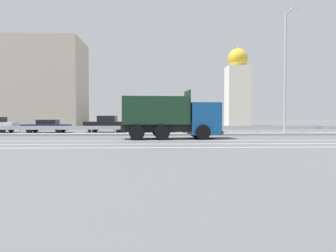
# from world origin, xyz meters

# --- Properties ---
(ground_plane) EXTENTS (320.00, 320.00, 0.00)m
(ground_plane) POSITION_xyz_m (0.00, 0.00, 0.00)
(ground_plane) COLOR #565659
(lane_strip_0) EXTENTS (70.03, 0.16, 0.01)m
(lane_strip_0) POSITION_xyz_m (0.38, -4.20, 0.00)
(lane_strip_0) COLOR silver
(lane_strip_0) RESTS_ON ground_plane
(lane_strip_1) EXTENTS (70.03, 0.16, 0.01)m
(lane_strip_1) POSITION_xyz_m (0.38, -6.71, 0.00)
(lane_strip_1) COLOR silver
(lane_strip_1) RESTS_ON ground_plane
(lane_strip_2) EXTENTS (70.03, 0.16, 0.01)m
(lane_strip_2) POSITION_xyz_m (0.38, -8.89, 0.00)
(lane_strip_2) COLOR silver
(lane_strip_2) RESTS_ON ground_plane
(median_island) EXTENTS (38.51, 1.10, 0.18)m
(median_island) POSITION_xyz_m (0.00, 1.74, 0.09)
(median_island) COLOR gray
(median_island) RESTS_ON ground_plane
(median_guardrail) EXTENTS (70.03, 0.09, 0.78)m
(median_guardrail) POSITION_xyz_m (0.00, 2.63, 0.57)
(median_guardrail) COLOR #9EA0A5
(median_guardrail) RESTS_ON ground_plane
(dump_truck) EXTENTS (7.13, 3.04, 3.42)m
(dump_truck) POSITION_xyz_m (1.32, -2.34, 1.30)
(dump_truck) COLOR #144C8C
(dump_truck) RESTS_ON ground_plane
(median_road_sign) EXTENTS (0.70, 0.16, 2.49)m
(median_road_sign) POSITION_xyz_m (-2.96, 1.74, 1.30)
(median_road_sign) COLOR white
(median_road_sign) RESTS_ON ground_plane
(street_lamp_1) EXTENTS (0.71, 1.90, 10.33)m
(street_lamp_1) POSITION_xyz_m (10.27, 1.53, 5.62)
(street_lamp_1) COLOR #ADADB2
(street_lamp_1) RESTS_ON ground_plane
(parked_car_3) EXTENTS (4.45, 1.92, 1.27)m
(parked_car_3) POSITION_xyz_m (-11.34, 7.00, 0.66)
(parked_car_3) COLOR navy
(parked_car_3) RESTS_ON ground_plane
(parked_car_4) EXTENTS (4.33, 2.10, 1.66)m
(parked_car_4) POSITION_xyz_m (-5.60, 7.48, 0.82)
(parked_car_4) COLOR black
(parked_car_4) RESTS_ON ground_plane
(parked_car_5) EXTENTS (3.99, 1.82, 1.37)m
(parked_car_5) POSITION_xyz_m (-0.99, 7.32, 0.70)
(parked_car_5) COLOR black
(parked_car_5) RESTS_ON ground_plane
(parked_car_6) EXTENTS (4.09, 2.10, 1.41)m
(parked_car_6) POSITION_xyz_m (3.92, 7.18, 0.71)
(parked_car_6) COLOR maroon
(parked_car_6) RESTS_ON ground_plane
(background_building_0) EXTENTS (13.14, 8.74, 12.69)m
(background_building_0) POSITION_xyz_m (-17.94, 23.28, 6.34)
(background_building_0) COLOR #B7AD99
(background_building_0) RESTS_ON ground_plane
(church_tower) EXTENTS (3.60, 3.60, 13.47)m
(church_tower) POSITION_xyz_m (12.71, 27.29, 6.15)
(church_tower) COLOR silver
(church_tower) RESTS_ON ground_plane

